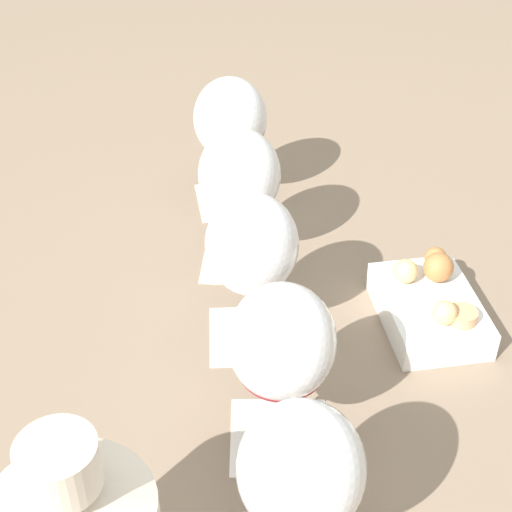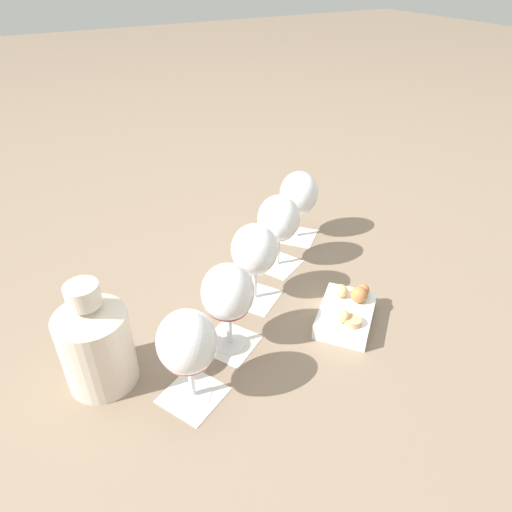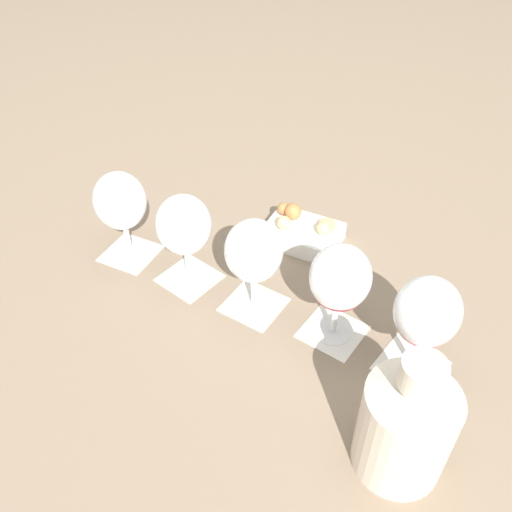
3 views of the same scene
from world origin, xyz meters
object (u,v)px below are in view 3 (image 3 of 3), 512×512
Objects in this scene: wine_glass_2 at (253,253)px; wine_glass_4 at (121,204)px; wine_glass_0 at (426,315)px; wine_glass_3 at (184,228)px; ceramic_vase at (407,422)px; snack_dish at (302,232)px; wine_glass_1 at (340,281)px.

wine_glass_2 and wine_glass_4 have the same top height.
wine_glass_0 and wine_glass_3 have the same top height.
ceramic_vase is 0.46m from snack_dish.
wine_glass_2 is at bearing -51.09° from wine_glass_0.
wine_glass_1 is 0.27m from wine_glass_3.
wine_glass_4 is at bearing -52.01° from wine_glass_2.
wine_glass_0 and wine_glass_1 have the same top height.
wine_glass_0 and wine_glass_4 have the same top height.
wine_glass_2 is 0.21m from snack_dish.
wine_glass_1 and wine_glass_3 have the same top height.
wine_glass_2 is at bearing -78.97° from ceramic_vase.
ceramic_vase is at bearing 112.92° from wine_glass_4.
ceramic_vase is (-0.06, 0.33, -0.03)m from wine_glass_2.
snack_dish is (-0.23, -0.02, -0.09)m from wine_glass_3.
snack_dish is (-0.31, 0.09, -0.09)m from wine_glass_4.
wine_glass_0 is 0.13m from wine_glass_1.
wine_glass_1 is at bearing 76.10° from snack_dish.
wine_glass_4 is 0.59m from ceramic_vase.
wine_glass_0 is 1.00× the size of wine_glass_3.
wine_glass_2 is at bearing 128.52° from wine_glass_3.
wine_glass_2 reaches higher than snack_dish.
ceramic_vase is at bearing 101.03° from wine_glass_2.
wine_glass_4 is at bearing -52.51° from wine_glass_3.
snack_dish is at bearing -86.40° from wine_glass_0.
wine_glass_4 is (0.26, -0.32, -0.00)m from wine_glass_1.
ceramic_vase reaches higher than wine_glass_3.
wine_glass_3 is 0.86× the size of ceramic_vase.
wine_glass_3 is 0.25m from snack_dish.
snack_dish is at bearing 164.00° from wine_glass_4.
wine_glass_0 is at bearing 128.46° from wine_glass_4.
wine_glass_0 reaches higher than snack_dish.
wine_glass_0 is at bearing 93.60° from snack_dish.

